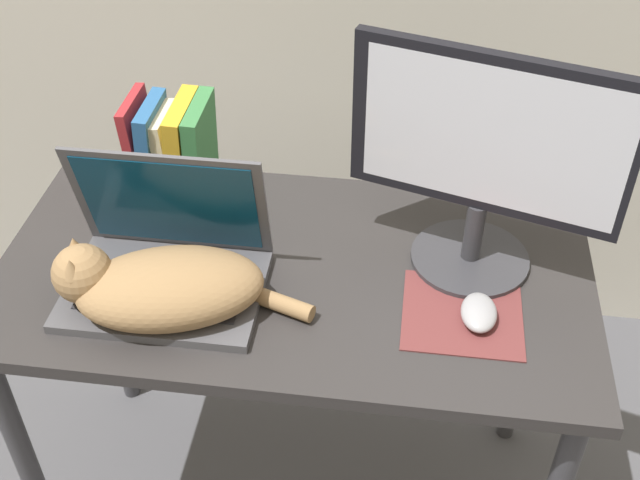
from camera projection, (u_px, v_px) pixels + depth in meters
The scene contains 7 objects.
desk at pixel (295, 305), 1.59m from camera, with size 1.13×0.61×0.76m.
laptop at pixel (166, 263), 1.46m from camera, with size 0.36×0.26×0.26m.
cat at pixel (159, 286), 1.40m from camera, with size 0.46×0.27×0.14m.
external_monitor at pixel (486, 158), 1.39m from camera, with size 0.48×0.23×0.44m.
mousepad at pixel (462, 314), 1.43m from camera, with size 0.21×0.20×0.00m.
computer_mouse at pixel (479, 312), 1.41m from camera, with size 0.06×0.10×0.03m.
book_row at pixel (174, 149), 1.66m from camera, with size 0.16×0.16×0.21m.
Camera 1 is at (0.20, -0.82, 1.78)m, focal length 45.00 mm.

